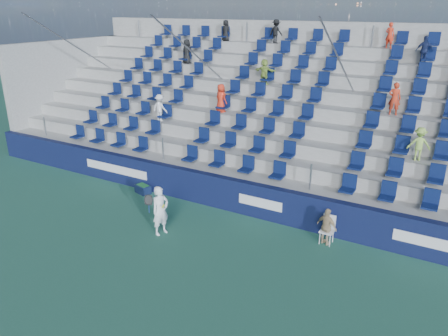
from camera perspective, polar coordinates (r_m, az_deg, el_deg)
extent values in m
plane|color=#2A624D|center=(13.57, -6.72, -10.24)|extent=(70.00, 70.00, 0.00)
cube|color=#11173E|center=(15.63, 0.00, -3.26)|extent=(24.00, 0.30, 1.20)
cube|color=white|center=(18.33, -13.95, -0.14)|extent=(3.20, 0.02, 0.34)
cube|color=white|center=(14.87, 4.73, -4.55)|extent=(1.60, 0.02, 0.34)
cube|color=white|center=(13.78, 26.14, -8.93)|extent=(2.40, 0.02, 0.34)
cube|color=#A9A9A4|center=(16.10, 1.02, -2.54)|extent=(24.00, 0.85, 1.20)
cube|color=#A9A9A4|center=(16.70, 2.43, -0.75)|extent=(24.00, 0.85, 1.70)
cube|color=#A9A9A4|center=(17.32, 3.74, 0.91)|extent=(24.00, 0.85, 2.20)
cube|color=#A9A9A4|center=(17.97, 4.95, 2.45)|extent=(24.00, 0.85, 2.70)
cube|color=#A9A9A4|center=(18.64, 6.09, 3.88)|extent=(24.00, 0.85, 3.20)
cube|color=#A9A9A4|center=(19.32, 7.14, 5.21)|extent=(24.00, 0.85, 3.70)
cube|color=#A9A9A4|center=(20.02, 8.13, 6.45)|extent=(24.00, 0.85, 4.20)
cube|color=#A9A9A4|center=(20.74, 9.06, 7.60)|extent=(24.00, 0.85, 4.70)
cube|color=#A9A9A4|center=(21.46, 9.93, 8.67)|extent=(24.00, 0.85, 5.20)
cube|color=#A9A9A4|center=(22.00, 10.63, 10.24)|extent=(24.00, 0.50, 6.20)
cube|color=#A9A9A4|center=(25.42, -19.39, 9.66)|extent=(0.30, 7.65, 5.20)
cube|color=#0B1844|center=(15.75, 1.04, 0.64)|extent=(16.05, 0.50, 0.70)
cube|color=#0B1844|center=(16.30, 2.49, 3.18)|extent=(16.05, 0.50, 0.70)
cube|color=#0B1844|center=(16.89, 3.85, 5.55)|extent=(16.05, 0.50, 0.70)
cube|color=#0B1844|center=(17.52, 5.12, 7.74)|extent=(16.05, 0.50, 0.70)
cube|color=#0B1844|center=(18.18, 6.32, 9.78)|extent=(16.05, 0.50, 0.70)
cube|color=#0B1844|center=(18.86, 7.44, 11.67)|extent=(16.05, 0.50, 0.70)
cube|color=#0B1844|center=(19.58, 8.50, 13.42)|extent=(16.05, 0.50, 0.70)
cube|color=#0B1844|center=(20.31, 9.50, 15.04)|extent=(16.05, 0.50, 0.70)
cube|color=#0B1844|center=(21.07, 10.43, 16.54)|extent=(16.05, 0.50, 0.70)
cylinder|color=gray|center=(19.42, -1.92, 12.97)|extent=(0.06, 7.68, 4.55)
cylinder|color=gray|center=(17.09, 15.84, 11.18)|extent=(0.06, 7.68, 4.55)
cylinder|color=gray|center=(23.68, -16.50, 13.55)|extent=(0.06, 7.68, 4.55)
imported|color=red|center=(18.28, -0.40, 9.11)|extent=(0.66, 0.53, 1.17)
imported|color=black|center=(21.52, 6.81, 17.30)|extent=(0.77, 0.55, 1.07)
imported|color=black|center=(22.72, 0.23, 17.52)|extent=(0.54, 0.40, 1.01)
imported|color=navy|center=(19.06, 24.72, 13.75)|extent=(0.69, 0.44, 1.09)
imported|color=white|center=(19.10, -8.37, 7.81)|extent=(0.76, 0.46, 1.14)
imported|color=black|center=(21.99, -4.87, 14.92)|extent=(0.61, 0.44, 1.15)
imported|color=red|center=(20.06, 20.85, 15.89)|extent=(0.43, 0.34, 1.04)
imported|color=red|center=(16.81, 21.38, 8.43)|extent=(0.46, 0.34, 1.17)
imported|color=#91BA4A|center=(15.27, 24.13, 2.89)|extent=(0.78, 0.57, 1.09)
imported|color=#9ABC4B|center=(19.08, 5.30, 12.42)|extent=(1.00, 0.32, 1.07)
imported|color=white|center=(14.00, -8.30, -5.53)|extent=(0.54, 0.68, 1.62)
cylinder|color=navy|center=(13.92, -9.77, -5.26)|extent=(0.03, 0.03, 0.28)
torus|color=black|center=(13.79, -9.84, -4.14)|extent=(0.30, 0.17, 0.28)
plane|color=#262626|center=(13.79, -9.84, -4.14)|extent=(0.30, 0.16, 0.29)
sphere|color=#C2D130|center=(13.60, -8.03, -5.06)|extent=(0.07, 0.07, 0.07)
sphere|color=#C2D130|center=(13.63, -7.88, -4.85)|extent=(0.07, 0.07, 0.07)
cube|color=white|center=(13.85, 13.28, -8.05)|extent=(0.40, 0.40, 0.04)
cube|color=white|center=(13.90, 13.59, -6.83)|extent=(0.40, 0.04, 0.49)
cylinder|color=white|center=(13.85, 12.37, -8.98)|extent=(0.03, 0.03, 0.39)
cylinder|color=white|center=(13.78, 13.65, -9.26)|extent=(0.03, 0.03, 0.39)
cylinder|color=white|center=(14.12, 12.78, -8.40)|extent=(0.03, 0.03, 0.39)
cylinder|color=white|center=(14.05, 14.03, -8.68)|extent=(0.03, 0.03, 0.39)
imported|color=tan|center=(13.72, 13.28, -7.47)|extent=(0.75, 0.50, 1.19)
cube|color=#0F1938|center=(17.34, -10.54, -2.72)|extent=(0.68, 0.54, 0.33)
cube|color=#1E662D|center=(17.31, -10.55, -2.49)|extent=(0.55, 0.41, 0.20)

